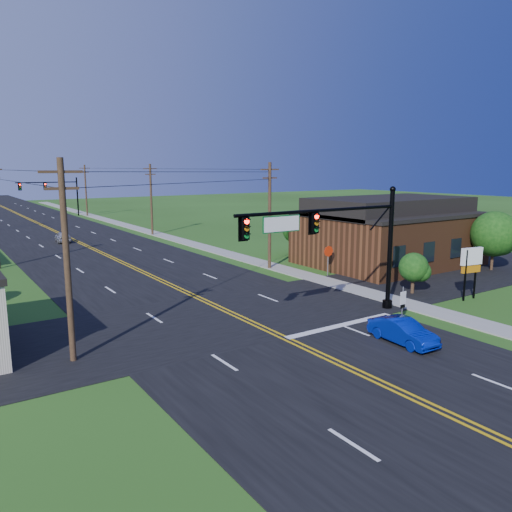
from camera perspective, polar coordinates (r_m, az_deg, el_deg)
ground at (r=20.81m, az=15.11°, el=-14.64°), size 260.00×260.00×0.00m
road_main at (r=64.45m, az=-20.51°, el=1.84°), size 16.00×220.00×0.04m
road_cross at (r=29.49m, az=-2.80°, el=-6.78°), size 70.00×10.00×0.04m
sidewalk at (r=58.51m, az=-8.14°, el=1.62°), size 2.00×160.00×0.08m
signal_mast_main at (r=27.89m, az=9.09°, el=2.08°), size 11.30×0.60×7.48m
signal_mast_far at (r=94.22m, az=-22.36°, el=6.91°), size 10.98×0.60×7.48m
brick_building at (r=46.27m, az=14.85°, el=2.04°), size 14.20×11.20×4.70m
utility_pole_left_a at (r=23.09m, az=-20.83°, el=-0.20°), size 1.80×0.28×9.00m
utility_pole_right_a at (r=42.13m, az=1.57°, el=4.85°), size 1.80×0.28×9.00m
utility_pole_right_b at (r=65.04m, az=-11.89°, el=6.50°), size 1.80×0.28×9.00m
utility_pole_right_c at (r=93.50m, az=-18.87°, el=7.22°), size 1.80×0.28×9.00m
tree_right_front at (r=46.13m, az=25.58°, el=2.29°), size 3.80×3.80×5.00m
tree_right_back at (r=49.25m, az=4.75°, el=3.10°), size 3.00×3.00×4.10m
shrub_corner at (r=35.67m, az=17.57°, el=-1.25°), size 2.00×2.00×2.86m
blue_car at (r=25.79m, az=16.42°, el=-8.33°), size 1.50×3.77×1.22m
distant_car at (r=61.83m, az=-21.21°, el=2.04°), size 1.79×3.81×1.26m
route_sign at (r=29.36m, az=16.43°, el=-4.97°), size 0.50×0.09×1.98m
stop_sign at (r=39.98m, az=8.27°, el=0.19°), size 0.87×0.13×2.45m
pylon_sign at (r=35.28m, az=23.40°, el=-0.62°), size 1.70×0.50×3.45m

